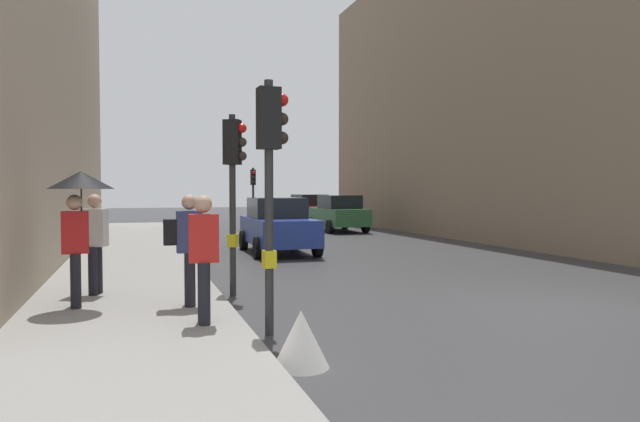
{
  "coord_description": "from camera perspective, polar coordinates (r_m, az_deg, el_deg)",
  "views": [
    {
      "loc": [
        -6.89,
        -8.0,
        2.0
      ],
      "look_at": [
        -1.79,
        7.73,
        1.4
      ],
      "focal_mm": 32.05,
      "sensor_mm": 36.0,
      "label": 1
    }
  ],
  "objects": [
    {
      "name": "traffic_light_near_left",
      "position": [
        7.88,
        -4.96,
        5.12
      ],
      "size": [
        0.44,
        0.26,
        3.5
      ],
      "color": "#2D2D2D",
      "rests_on": "ground"
    },
    {
      "name": "pedestrian_in_red_jacket",
      "position": [
        8.03,
        -11.54,
        -4.16
      ],
      "size": [
        0.41,
        0.36,
        1.77
      ],
      "color": "black",
      "rests_on": "sidewalk_kerb"
    },
    {
      "name": "pedestrian_with_umbrella",
      "position": [
        9.71,
        -22.91,
        0.99
      ],
      "size": [
        1.0,
        1.0,
        2.14
      ],
      "color": "black",
      "rests_on": "sidewalk_kerb"
    },
    {
      "name": "traffic_light_near_right",
      "position": [
        10.89,
        -8.62,
        3.97
      ],
      "size": [
        0.45,
        0.36,
        3.42
      ],
      "color": "#2D2D2D",
      "rests_on": "ground"
    },
    {
      "name": "ground_plane",
      "position": [
        10.75,
        22.64,
        -8.8
      ],
      "size": [
        120.0,
        120.0,
        0.0
      ],
      "primitive_type": "plane",
      "color": "#38383A"
    },
    {
      "name": "traffic_light_far_median",
      "position": [
        31.34,
        -6.69,
        2.48
      ],
      "size": [
        0.25,
        0.43,
        3.23
      ],
      "color": "#2D2D2D",
      "rests_on": "ground"
    },
    {
      "name": "warning_sign_triangle",
      "position": [
        6.58,
        -1.91,
        -12.64
      ],
      "size": [
        0.64,
        0.64,
        0.65
      ],
      "primitive_type": "cone",
      "color": "silver",
      "rests_on": "ground"
    },
    {
      "name": "car_blue_van",
      "position": [
        18.26,
        -4.23,
        -1.45
      ],
      "size": [
        2.1,
        4.24,
        1.76
      ],
      "color": "navy",
      "rests_on": "ground"
    },
    {
      "name": "sidewalk_kerb",
      "position": [
        14.13,
        -18.46,
        -5.83
      ],
      "size": [
        3.17,
        40.0,
        0.16
      ],
      "primitive_type": "cube",
      "color": "gray",
      "rests_on": "ground"
    },
    {
      "name": "pedestrian_with_black_backpack",
      "position": [
        10.85,
        -21.77,
        -2.49
      ],
      "size": [
        0.66,
        0.46,
        1.77
      ],
      "color": "black",
      "rests_on": "sidewalk_kerb"
    },
    {
      "name": "building_facade_right",
      "position": [
        26.36,
        27.12,
        11.72
      ],
      "size": [
        12.0,
        31.53,
        13.03
      ],
      "primitive_type": "cube",
      "color": "gray",
      "rests_on": "ground"
    },
    {
      "name": "car_red_sedan",
      "position": [
        33.34,
        -1.19,
        0.15
      ],
      "size": [
        2.23,
        4.31,
        1.76
      ],
      "color": "red",
      "rests_on": "ground"
    },
    {
      "name": "pedestrian_with_grey_backpack",
      "position": [
        9.31,
        -13.17,
        -3.13
      ],
      "size": [
        0.61,
        0.36,
        1.77
      ],
      "color": "black",
      "rests_on": "sidewalk_kerb"
    },
    {
      "name": "car_green_estate",
      "position": [
        27.78,
        1.82,
        -0.24
      ],
      "size": [
        2.07,
        4.23,
        1.76
      ],
      "color": "#2D6038",
      "rests_on": "ground"
    }
  ]
}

